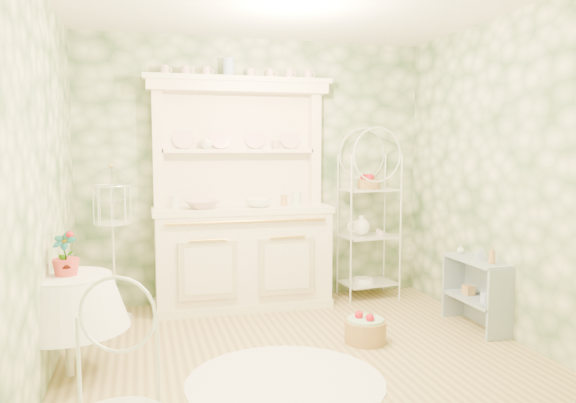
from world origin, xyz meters
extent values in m
plane|color=tan|center=(0.00, 0.00, 0.00)|extent=(3.60, 3.60, 0.00)
plane|color=beige|center=(-1.80, 0.00, 1.35)|extent=(3.60, 3.60, 0.00)
plane|color=beige|center=(1.80, 0.00, 1.35)|extent=(3.60, 3.60, 0.00)
plane|color=beige|center=(0.00, 1.80, 1.35)|extent=(3.60, 3.60, 0.00)
plane|color=beige|center=(0.00, -1.80, 1.35)|extent=(3.60, 3.60, 0.00)
cube|color=white|center=(-0.20, 1.52, 1.15)|extent=(1.87, 0.61, 2.29)
cube|color=white|center=(1.16, 1.55, 0.90)|extent=(0.61, 0.47, 1.80)
cube|color=#8FA0AF|center=(1.68, 0.34, 0.32)|extent=(0.28, 0.74, 0.63)
cylinder|color=white|center=(-1.68, 0.12, 0.40)|extent=(0.78, 0.78, 0.79)
cube|color=white|center=(-1.42, 1.36, 0.70)|extent=(0.36, 0.36, 1.40)
cylinder|color=#A97D44|center=(0.58, 0.22, 0.11)|extent=(0.40, 0.40, 0.22)
cylinder|color=white|center=(-0.25, -0.37, 0.01)|extent=(1.38, 1.38, 0.01)
imported|color=white|center=(-0.60, 1.44, 1.02)|extent=(0.38, 0.38, 0.08)
imported|color=white|center=(-0.06, 1.43, 1.02)|extent=(0.30, 0.30, 0.08)
imported|color=white|center=(-0.53, 1.68, 1.61)|extent=(0.13, 0.13, 0.10)
imported|color=white|center=(0.19, 1.68, 1.61)|extent=(0.11, 0.11, 0.09)
imported|color=#3F7238|center=(-1.68, 0.08, 0.85)|extent=(0.20, 0.17, 0.31)
imported|color=#B6874C|center=(1.68, 0.13, 0.68)|extent=(0.07, 0.07, 0.15)
imported|color=#95AADB|center=(1.68, 0.29, 0.65)|extent=(0.06, 0.06, 0.11)
imported|color=silver|center=(1.68, 0.60, 0.65)|extent=(0.08, 0.08, 0.09)
camera|label=1|loc=(-1.17, -3.94, 1.59)|focal=35.00mm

